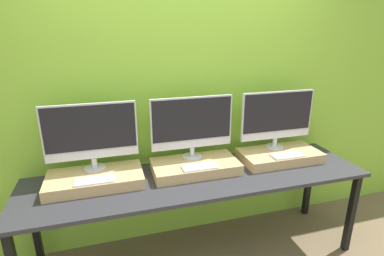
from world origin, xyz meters
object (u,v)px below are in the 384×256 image
keyboard_left (94,180)px  keyboard_right (287,155)px  monitor_left (91,133)px  monitor_right (277,117)px  keyboard_center (200,167)px  monitor_center (192,124)px

keyboard_left → keyboard_right: same height
monitor_left → monitor_right: 1.55m
monitor_left → keyboard_right: size_ratio=2.45×
monitor_left → keyboard_left: 0.35m
monitor_left → monitor_right: same height
monitor_left → keyboard_left: bearing=-90.0°
keyboard_center → monitor_left: bearing=165.2°
monitor_left → keyboard_center: size_ratio=2.45×
monitor_left → monitor_center: bearing=0.0°
keyboard_center → monitor_right: size_ratio=0.41×
keyboard_center → keyboard_right: (0.78, 0.00, 0.00)m
keyboard_center → monitor_center: bearing=90.0°
monitor_left → monitor_center: size_ratio=1.00×
keyboard_left → monitor_right: monitor_right is taller
monitor_center → keyboard_center: (0.00, -0.21, -0.28)m
keyboard_left → keyboard_right: 1.55m
monitor_left → keyboard_right: 1.59m
keyboard_left → monitor_right: bearing=7.5°
keyboard_left → keyboard_center: bearing=0.0°
keyboard_left → monitor_center: size_ratio=0.41×
keyboard_left → monitor_center: 0.85m
monitor_center → keyboard_right: (0.78, -0.21, -0.28)m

